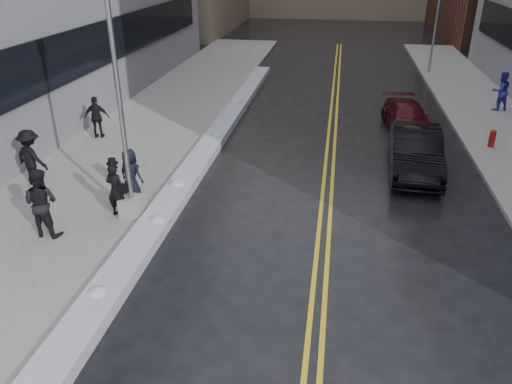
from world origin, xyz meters
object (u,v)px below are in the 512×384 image
at_px(pedestrian_fedora, 116,190).
at_px(pedestrian_east, 501,91).
at_px(pedestrian_b, 41,203).
at_px(car_black, 415,151).
at_px(fire_hydrant, 492,137).
at_px(pedestrian_c, 131,174).
at_px(lamppost, 124,142).
at_px(traffic_signal, 436,21).
at_px(pedestrian_e, 31,158).
at_px(pedestrian_d, 97,117).
at_px(car_maroon, 407,117).

relative_size(pedestrian_fedora, pedestrian_east, 0.89).
xyz_separation_m(pedestrian_b, car_black, (10.86, 6.66, -0.34)).
xyz_separation_m(fire_hydrant, pedestrian_east, (1.66, 5.62, 0.56)).
relative_size(fire_hydrant, car_black, 0.15).
xyz_separation_m(fire_hydrant, pedestrian_c, (-12.78, -6.80, 0.43)).
bearing_deg(lamppost, traffic_signal, 61.79).
height_order(lamppost, traffic_signal, lamppost).
distance_m(pedestrian_fedora, pedestrian_e, 4.11).
height_order(fire_hydrant, traffic_signal, traffic_signal).
xyz_separation_m(pedestrian_fedora, pedestrian_d, (-3.69, 6.53, 0.04)).
relative_size(lamppost, pedestrian_b, 3.79).
height_order(pedestrian_fedora, car_maroon, pedestrian_fedora).
distance_m(pedestrian_fedora, pedestrian_b, 2.09).
relative_size(pedestrian_east, car_black, 0.39).
xyz_separation_m(traffic_signal, pedestrian_d, (-15.92, -15.55, -2.36)).
bearing_deg(pedestrian_east, car_maroon, 17.21).
relative_size(traffic_signal, pedestrian_b, 2.98).
bearing_deg(pedestrian_c, pedestrian_d, -39.01).
xyz_separation_m(pedestrian_b, pedestrian_e, (-2.19, 3.07, -0.03)).
bearing_deg(traffic_signal, car_black, -99.88).
bearing_deg(car_black, pedestrian_b, -145.68).
height_order(pedestrian_b, pedestrian_c, pedestrian_b).
distance_m(pedestrian_fedora, car_black, 10.69).
height_order(pedestrian_fedora, pedestrian_b, pedestrian_b).
xyz_separation_m(fire_hydrant, pedestrian_d, (-16.42, -1.55, 0.50)).
bearing_deg(pedestrian_d, lamppost, 112.28).
distance_m(lamppost, pedestrian_d, 7.80).
xyz_separation_m(traffic_signal, car_black, (-2.93, -16.80, -2.59)).
bearing_deg(lamppost, pedestrian_fedora, -170.04).
distance_m(traffic_signal, pedestrian_e, 26.00).
xyz_separation_m(lamppost, pedestrian_d, (-4.12, 6.45, -1.49)).
height_order(pedestrian_c, car_maroon, pedestrian_c).
bearing_deg(car_black, lamppost, -146.85).
bearing_deg(pedestrian_d, fire_hydrant, 175.14).
xyz_separation_m(fire_hydrant, car_black, (-3.43, -2.80, 0.26)).
bearing_deg(lamppost, fire_hydrant, 33.04).
bearing_deg(traffic_signal, pedestrian_east, -75.54).
bearing_deg(pedestrian_b, traffic_signal, -115.54).
xyz_separation_m(pedestrian_d, car_maroon, (13.24, 3.64, -0.43)).
bearing_deg(car_maroon, car_black, -100.22).
bearing_deg(pedestrian_e, lamppost, 176.56).
bearing_deg(pedestrian_c, pedestrian_e, 10.04).
relative_size(pedestrian_b, pedestrian_east, 1.05).
xyz_separation_m(traffic_signal, pedestrian_east, (2.16, -8.38, -2.29)).
distance_m(traffic_signal, pedestrian_b, 27.31).
bearing_deg(pedestrian_east, pedestrian_fedora, 24.74).
bearing_deg(pedestrian_e, pedestrian_d, -73.07).
bearing_deg(pedestrian_c, traffic_signal, -104.26).
height_order(pedestrian_fedora, pedestrian_east, pedestrian_east).
height_order(pedestrian_b, car_black, pedestrian_b).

